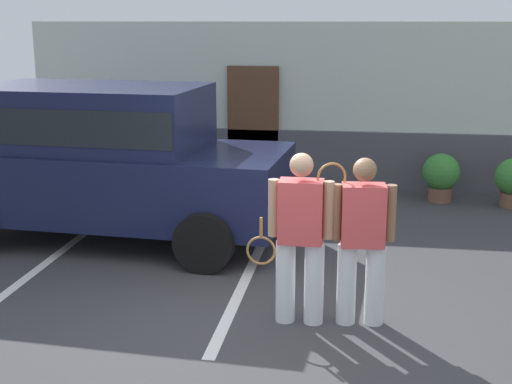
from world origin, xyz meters
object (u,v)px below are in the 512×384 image
Objects in this scene: tennis_player_man at (300,237)px; tennis_player_woman at (362,239)px; potted_plant_by_porch at (441,175)px; parked_suv at (103,155)px.

tennis_player_man is 1.02× the size of tennis_player_woman.
tennis_player_man is 5.36m from potted_plant_by_porch.
potted_plant_by_porch is at bearing -109.53° from tennis_player_man.
potted_plant_by_porch is at bearing -109.03° from tennis_player_woman.
potted_plant_by_porch is (1.84, 5.02, -0.44)m from tennis_player_man.
tennis_player_woman reaches higher than potted_plant_by_porch.
tennis_player_woman is 2.10× the size of potted_plant_by_porch.
parked_suv reaches higher than tennis_player_man.
parked_suv is at bearing -149.58° from potted_plant_by_porch.
tennis_player_man is 2.15× the size of potted_plant_by_porch.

